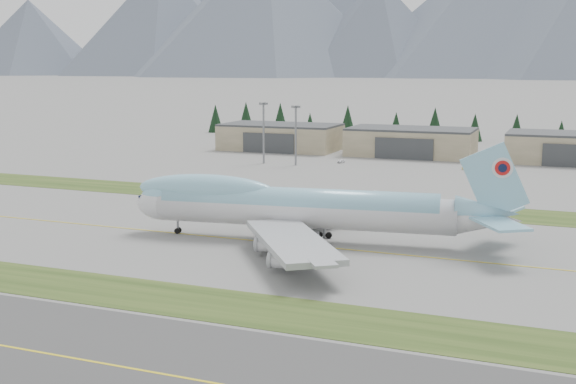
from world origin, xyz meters
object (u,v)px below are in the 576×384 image
at_px(hangar_left, 281,137).
at_px(service_vehicle_b, 468,170).
at_px(hangar_center, 411,142).
at_px(service_vehicle_a, 341,163).
at_px(hangar_right, 576,148).
at_px(boeing_747_freighter, 299,207).

relative_size(hangar_left, service_vehicle_b, 12.78).
relative_size(hangar_center, service_vehicle_a, 12.59).
distance_m(hangar_left, hangar_center, 55.00).
bearing_deg(hangar_right, service_vehicle_b, -135.77).
bearing_deg(service_vehicle_b, boeing_747_freighter, -169.81).
height_order(boeing_747_freighter, service_vehicle_b, boeing_747_freighter).
xyz_separation_m(hangar_left, hangar_center, (55.00, 0.00, 0.00)).
height_order(hangar_left, service_vehicle_b, hangar_left).
distance_m(hangar_center, service_vehicle_a, 36.47).
bearing_deg(hangar_left, hangar_right, 0.00).
bearing_deg(hangar_center, service_vehicle_a, -121.83).
xyz_separation_m(service_vehicle_a, service_vehicle_b, (45.23, -2.25, 0.00)).
distance_m(hangar_center, service_vehicle_b, 42.40).
bearing_deg(boeing_747_freighter, hangar_right, 63.10).
bearing_deg(service_vehicle_a, service_vehicle_b, 10.28).
distance_m(hangar_left, hangar_right, 115.00).
relative_size(hangar_left, hangar_center, 1.00).
bearing_deg(boeing_747_freighter, hangar_center, 85.78).
distance_m(hangar_left, service_vehicle_b, 87.78).
distance_m(boeing_747_freighter, service_vehicle_a, 119.06).
relative_size(boeing_747_freighter, hangar_right, 1.66).
bearing_deg(hangar_left, hangar_center, 0.00).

